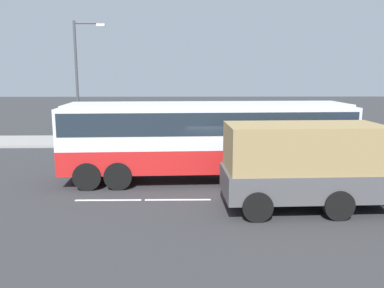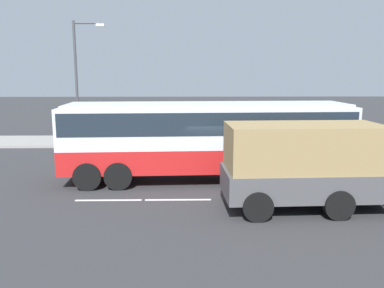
# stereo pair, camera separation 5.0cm
# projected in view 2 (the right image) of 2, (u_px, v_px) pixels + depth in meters

# --- Properties ---
(ground_plane) EXTENTS (120.00, 120.00, 0.00)m
(ground_plane) POSITION_uv_depth(u_px,v_px,m) (216.00, 182.00, 16.88)
(ground_plane) COLOR #333335
(sidewalk_curb) EXTENTS (80.00, 4.00, 0.15)m
(sidewalk_curb) POSITION_uv_depth(u_px,v_px,m) (205.00, 141.00, 26.50)
(sidewalk_curb) COLOR gray
(sidewalk_curb) RESTS_ON ground_plane
(lane_centreline) EXTENTS (30.74, 0.16, 0.01)m
(lane_centreline) POSITION_uv_depth(u_px,v_px,m) (162.00, 200.00, 14.46)
(lane_centreline) COLOR white
(lane_centreline) RESTS_ON ground_plane
(coach_bus) EXTENTS (12.18, 3.24, 3.30)m
(coach_bus) POSITION_uv_depth(u_px,v_px,m) (207.00, 133.00, 16.82)
(coach_bus) COLOR red
(coach_bus) RESTS_ON ground_plane
(cargo_truck) EXTENTS (7.42, 2.75, 2.89)m
(cargo_truck) POSITION_uv_depth(u_px,v_px,m) (331.00, 162.00, 13.34)
(cargo_truck) COLOR navy
(cargo_truck) RESTS_ON ground_plane
(pedestrian_near_curb) EXTENTS (0.32, 0.32, 1.75)m
(pedestrian_near_curb) POSITION_uv_depth(u_px,v_px,m) (119.00, 125.00, 26.08)
(pedestrian_near_curb) COLOR brown
(pedestrian_near_curb) RESTS_ON sidewalk_curb
(street_lamp) EXTENTS (1.91, 0.24, 7.44)m
(street_lamp) POSITION_uv_depth(u_px,v_px,m) (79.00, 75.00, 24.04)
(street_lamp) COLOR #47474C
(street_lamp) RESTS_ON sidewalk_curb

